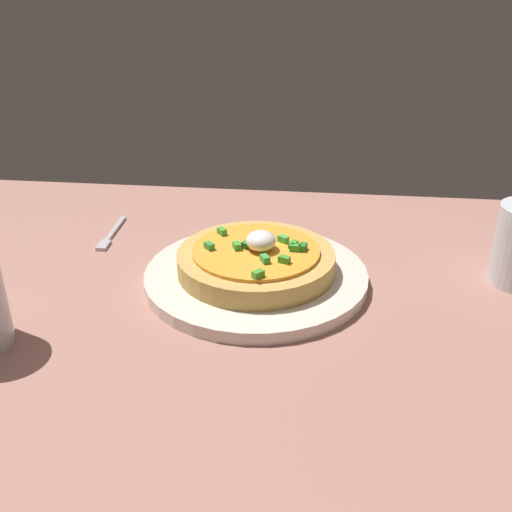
{
  "coord_description": "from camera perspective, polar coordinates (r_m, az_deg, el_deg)",
  "views": [
    {
      "loc": [
        -13.25,
        57.04,
        38.16
      ],
      "look_at": [
        -6.12,
        -4.84,
        6.83
      ],
      "focal_mm": 40.53,
      "sensor_mm": 36.0,
      "label": 1
    }
  ],
  "objects": [
    {
      "name": "pizza",
      "position": [
        0.7,
        0.02,
        -0.37
      ],
      "size": [
        19.12,
        19.12,
        5.3
      ],
      "color": "tan",
      "rests_on": "plate"
    },
    {
      "name": "dining_table",
      "position": [
        0.69,
        -5.54,
        -5.39
      ],
      "size": [
        107.6,
        74.5,
        3.28
      ],
      "primitive_type": "cube",
      "color": "#A47062",
      "rests_on": "ground"
    },
    {
      "name": "fork",
      "position": [
        0.86,
        -14.15,
        1.96
      ],
      "size": [
        1.48,
        11.37,
        0.5
      ],
      "rotation": [
        0.0,
        0.0,
        1.6
      ],
      "color": "#B7B7BC",
      "rests_on": "dining_table"
    },
    {
      "name": "plate",
      "position": [
        0.71,
        -0.0,
        -2.0
      ],
      "size": [
        27.25,
        27.25,
        1.55
      ],
      "primitive_type": "cylinder",
      "color": "silver",
      "rests_on": "dining_table"
    }
  ]
}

